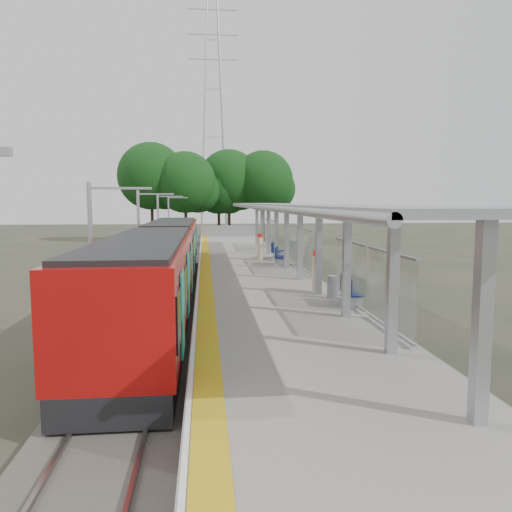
{
  "coord_description": "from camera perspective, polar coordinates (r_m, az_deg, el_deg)",
  "views": [
    {
      "loc": [
        -2.59,
        -9.71,
        4.75
      ],
      "look_at": [
        -0.27,
        12.77,
        2.3
      ],
      "focal_mm": 35.0,
      "sensor_mm": 36.0,
      "label": 1
    }
  ],
  "objects": [
    {
      "name": "catenary_masts",
      "position": [
        29.0,
        -13.08,
        2.39
      ],
      "size": [
        2.08,
        48.16,
        5.4
      ],
      "color": "#9EA0A5",
      "rests_on": "ground"
    },
    {
      "name": "litter_bin",
      "position": [
        19.76,
        8.74,
        -3.52
      ],
      "size": [
        0.46,
        0.46,
        0.89
      ],
      "primitive_type": "cylinder",
      "rotation": [
        0.0,
        0.0,
        -0.07
      ],
      "color": "#9EA0A5",
      "rests_on": "platform"
    },
    {
      "name": "end_fence",
      "position": [
        54.82,
        -3.19,
        2.89
      ],
      "size": [
        6.0,
        0.1,
        1.2
      ],
      "primitive_type": "cube",
      "color": "#9EA0A5",
      "rests_on": "platform"
    },
    {
      "name": "bench_mid",
      "position": [
        29.72,
        2.61,
        0.06
      ],
      "size": [
        0.84,
        1.68,
        1.1
      ],
      "rotation": [
        0.0,
        0.0,
        -0.23
      ],
      "color": "#0E1D4A",
      "rests_on": "platform"
    },
    {
      "name": "tree_cluster",
      "position": [
        61.25,
        -5.42,
        8.56
      ],
      "size": [
        21.14,
        11.31,
        11.72
      ],
      "color": "#382316",
      "rests_on": "ground"
    },
    {
      "name": "pylon",
      "position": [
        83.95,
        -4.92,
        15.95
      ],
      "size": [
        8.0,
        4.0,
        38.0
      ],
      "primitive_type": null,
      "color": "#9EA0A5",
      "rests_on": "ground"
    },
    {
      "name": "train",
      "position": [
        23.51,
        -10.52,
        -0.51
      ],
      "size": [
        2.74,
        27.6,
        3.62
      ],
      "color": "black",
      "rests_on": "ground"
    },
    {
      "name": "ground",
      "position": [
        11.12,
        8.65,
        -19.19
      ],
      "size": [
        200.0,
        200.0,
        0.0
      ],
      "primitive_type": "plane",
      "color": "#474438",
      "rests_on": "ground"
    },
    {
      "name": "info_pillar_far",
      "position": [
        32.39,
        0.45,
        0.86
      ],
      "size": [
        0.39,
        0.39,
        1.71
      ],
      "rotation": [
        0.0,
        0.0,
        -0.09
      ],
      "color": "beige",
      "rests_on": "platform"
    },
    {
      "name": "info_pillar_near",
      "position": [
        20.91,
        6.97,
        -2.08
      ],
      "size": [
        0.4,
        0.4,
        1.76
      ],
      "rotation": [
        0.0,
        0.0,
        -0.38
      ],
      "color": "beige",
      "rests_on": "platform"
    },
    {
      "name": "trackbed",
      "position": [
        30.13,
        -9.47,
        -2.73
      ],
      "size": [
        3.0,
        70.0,
        0.24
      ],
      "primitive_type": "cube",
      "color": "#59544C",
      "rests_on": "ground"
    },
    {
      "name": "bench_near",
      "position": [
        18.45,
        10.59,
        -3.86
      ],
      "size": [
        0.55,
        1.59,
        1.07
      ],
      "rotation": [
        0.0,
        0.0,
        -0.05
      ],
      "color": "#0E1D4A",
      "rests_on": "platform"
    },
    {
      "name": "canopy",
      "position": [
        26.24,
        3.32,
        4.98
      ],
      "size": [
        3.27,
        38.0,
        3.66
      ],
      "color": "#9EA0A5",
      "rests_on": "platform"
    },
    {
      "name": "bench_far",
      "position": [
        33.18,
        2.35,
        0.73
      ],
      "size": [
        1.09,
        1.72,
        1.13
      ],
      "rotation": [
        0.0,
        0.0,
        -0.37
      ],
      "color": "#0E1D4A",
      "rests_on": "platform"
    },
    {
      "name": "platform",
      "position": [
        30.13,
        -0.91,
        -1.92
      ],
      "size": [
        6.0,
        50.0,
        1.0
      ],
      "primitive_type": "cube",
      "color": "gray",
      "rests_on": "ground"
    },
    {
      "name": "tactile_strip",
      "position": [
        29.95,
        -5.78,
        -1.01
      ],
      "size": [
        0.6,
        50.0,
        0.02
      ],
      "primitive_type": "cube",
      "color": "gold",
      "rests_on": "platform"
    }
  ]
}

